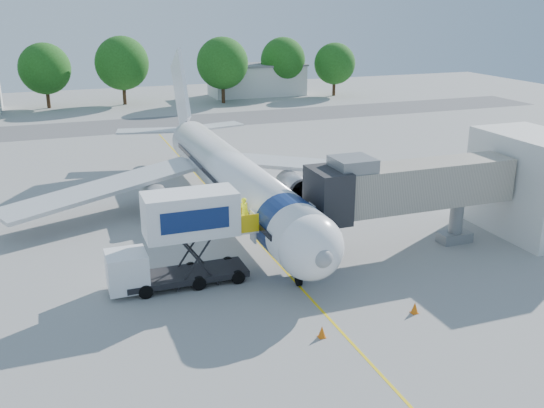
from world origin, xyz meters
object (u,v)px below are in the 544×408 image
object	(u,v)px
aircraft	(230,176)
jet_bridge	(401,188)
ground_tug	(380,317)
catering_hiloader	(180,240)

from	to	relation	value
aircraft	jet_bridge	distance (m)	13.77
aircraft	ground_tug	xyz separation A→B (m)	(1.88, -19.58, -2.27)
catering_hiloader	ground_tug	distance (m)	11.92
aircraft	ground_tug	world-z (taller)	aircraft
jet_bridge	ground_tug	xyz separation A→B (m)	(-6.12, -8.46, -3.66)
catering_hiloader	ground_tug	world-z (taller)	catering_hiloader
jet_bridge	catering_hiloader	bearing A→B (deg)	-179.99
jet_bridge	ground_tug	world-z (taller)	jet_bridge
catering_hiloader	ground_tug	size ratio (longest dim) A/B	2.37
aircraft	catering_hiloader	world-z (taller)	aircraft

